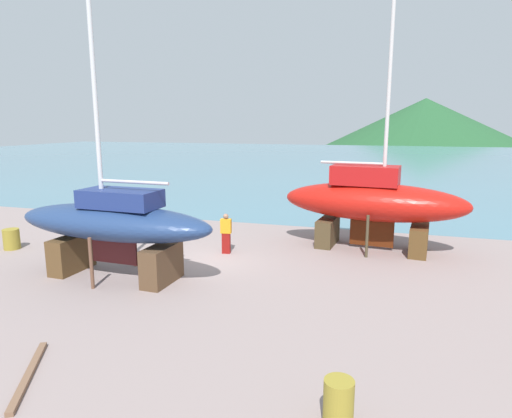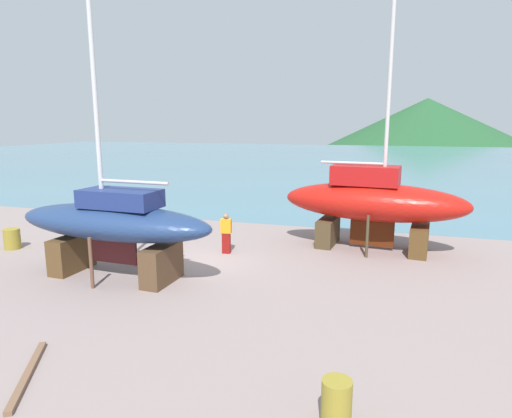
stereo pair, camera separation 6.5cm
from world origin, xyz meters
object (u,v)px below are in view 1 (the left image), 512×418
object	(u,v)px
sailboat_small_center	(372,202)
barrel_tipped_right	(338,404)
sailboat_mid_port	(113,224)
barrel_tipped_center	(11,239)
barrel_by_slipway	(95,223)
worker	(226,233)

from	to	relation	value
sailboat_small_center	barrel_tipped_right	distance (m)	12.03
sailboat_mid_port	barrel_tipped_center	bearing A→B (deg)	-12.81
sailboat_mid_port	barrel_by_slipway	world-z (taller)	sailboat_mid_port
sailboat_small_center	worker	distance (m)	6.36
sailboat_mid_port	worker	distance (m)	4.80
barrel_tipped_right	barrel_by_slipway	distance (m)	17.12
sailboat_mid_port	sailboat_small_center	world-z (taller)	sailboat_small_center
barrel_tipped_center	barrel_by_slipway	xyz separation A→B (m)	(1.67, 3.51, 0.02)
barrel_tipped_right	barrel_tipped_center	distance (m)	16.57
sailboat_mid_port	worker	world-z (taller)	sailboat_mid_port
barrel_tipped_right	barrel_by_slipway	xyz separation A→B (m)	(-13.13, 10.98, 0.01)
barrel_tipped_right	sailboat_small_center	bearing A→B (deg)	89.52
sailboat_small_center	barrel_by_slipway	bearing A→B (deg)	-169.99
sailboat_mid_port	sailboat_small_center	xyz separation A→B (m)	(8.52, 6.20, 0.15)
barrel_tipped_right	sailboat_mid_port	bearing A→B (deg)	145.80
barrel_tipped_center	worker	bearing A→B (deg)	12.58
barrel_tipped_center	sailboat_small_center	bearing A→B (deg)	16.65
sailboat_mid_port	barrel_tipped_center	size ratio (longest dim) A/B	13.93
barrel_tipped_right	barrel_tipped_center	world-z (taller)	barrel_tipped_right
barrel_by_slipway	barrel_tipped_center	bearing A→B (deg)	-115.38
worker	sailboat_mid_port	bearing A→B (deg)	135.74
sailboat_mid_port	barrel_by_slipway	bearing A→B (deg)	-45.64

